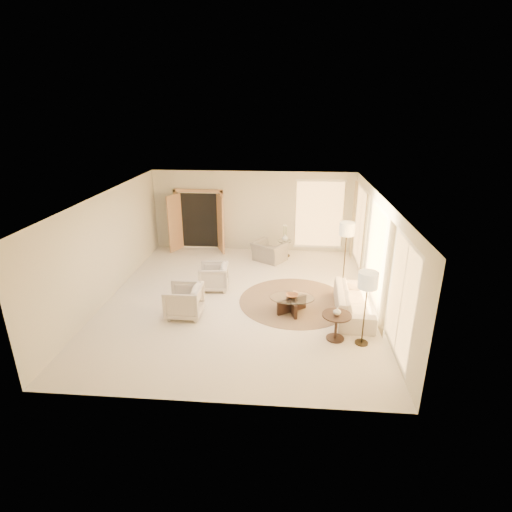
# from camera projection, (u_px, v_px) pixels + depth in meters

# --- Properties ---
(room) EXTENTS (7.04, 8.04, 2.83)m
(room) POSITION_uv_depth(u_px,v_px,m) (239.00, 250.00, 10.22)
(room) COLOR white
(room) RESTS_ON ground
(windows_right) EXTENTS (0.10, 6.40, 2.40)m
(windows_right) POSITION_uv_depth(u_px,v_px,m) (375.00, 254.00, 10.06)
(windows_right) COLOR #FFBE66
(windows_right) RESTS_ON room
(window_back_corner) EXTENTS (1.70, 0.10, 2.40)m
(window_back_corner) POSITION_uv_depth(u_px,v_px,m) (319.00, 215.00, 13.74)
(window_back_corner) COLOR #FFBE66
(window_back_corner) RESTS_ON room
(curtains_right) EXTENTS (0.06, 5.20, 2.60)m
(curtains_right) POSITION_uv_depth(u_px,v_px,m) (367.00, 245.00, 10.93)
(curtains_right) COLOR tan
(curtains_right) RESTS_ON room
(french_doors) EXTENTS (1.95, 0.66, 2.16)m
(french_doors) POSITION_uv_depth(u_px,v_px,m) (199.00, 221.00, 14.04)
(french_doors) COLOR tan
(french_doors) RESTS_ON room
(area_rug) EXTENTS (3.53, 3.53, 0.01)m
(area_rug) POSITION_uv_depth(u_px,v_px,m) (295.00, 301.00, 10.58)
(area_rug) COLOR #483426
(area_rug) RESTS_ON room
(sofa) EXTENTS (0.95, 2.19, 0.63)m
(sofa) POSITION_uv_depth(u_px,v_px,m) (353.00, 302.00, 9.88)
(sofa) COLOR beige
(sofa) RESTS_ON room
(armchair_left) EXTENTS (0.80, 0.85, 0.80)m
(armchair_left) POSITION_uv_depth(u_px,v_px,m) (213.00, 276.00, 11.19)
(armchair_left) COLOR beige
(armchair_left) RESTS_ON room
(armchair_right) EXTENTS (0.79, 0.84, 0.86)m
(armchair_right) POSITION_uv_depth(u_px,v_px,m) (184.00, 300.00, 9.74)
(armchair_right) COLOR beige
(armchair_right) RESTS_ON room
(accent_chair) EXTENTS (1.19, 1.08, 0.87)m
(accent_chair) POSITION_uv_depth(u_px,v_px,m) (269.00, 248.00, 13.22)
(accent_chair) COLOR gray
(accent_chair) RESTS_ON room
(coffee_table) EXTENTS (1.44, 1.44, 0.41)m
(coffee_table) POSITION_uv_depth(u_px,v_px,m) (292.00, 303.00, 9.96)
(coffee_table) COLOR black
(coffee_table) RESTS_ON room
(end_table) EXTENTS (0.65, 0.65, 0.61)m
(end_table) POSITION_uv_depth(u_px,v_px,m) (336.00, 322.00, 8.74)
(end_table) COLOR black
(end_table) RESTS_ON room
(side_table) EXTENTS (0.48, 0.48, 0.55)m
(side_table) POSITION_uv_depth(u_px,v_px,m) (285.00, 247.00, 13.68)
(side_table) COLOR #2D2518
(side_table) RESTS_ON room
(floor_lamp_near) EXTENTS (0.44, 0.44, 1.80)m
(floor_lamp_near) POSITION_uv_depth(u_px,v_px,m) (347.00, 232.00, 11.28)
(floor_lamp_near) COLOR #2D2518
(floor_lamp_near) RESTS_ON room
(floor_lamp_far) EXTENTS (0.41, 0.41, 1.69)m
(floor_lamp_far) POSITION_uv_depth(u_px,v_px,m) (368.00, 284.00, 8.21)
(floor_lamp_far) COLOR #2D2518
(floor_lamp_far) RESTS_ON room
(bowl) EXTENTS (0.33, 0.33, 0.08)m
(bowl) POSITION_uv_depth(u_px,v_px,m) (292.00, 296.00, 9.89)
(bowl) COLOR brown
(bowl) RESTS_ON coffee_table
(end_vase) EXTENTS (0.22, 0.22, 0.18)m
(end_vase) POSITION_uv_depth(u_px,v_px,m) (337.00, 311.00, 8.64)
(end_vase) COLOR white
(end_vase) RESTS_ON end_table
(side_vase) EXTENTS (0.24, 0.24, 0.23)m
(side_vase) POSITION_uv_depth(u_px,v_px,m) (285.00, 238.00, 13.56)
(side_vase) COLOR white
(side_vase) RESTS_ON side_table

